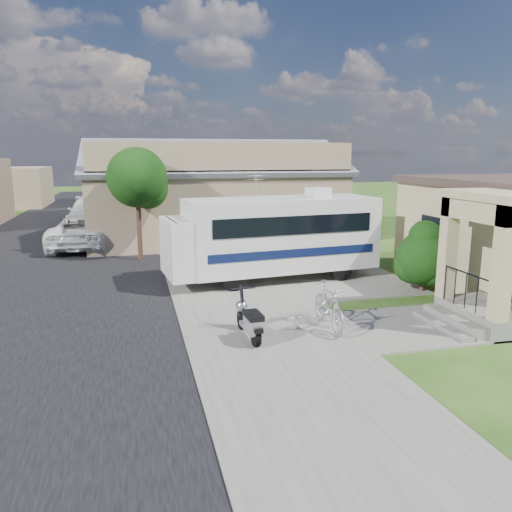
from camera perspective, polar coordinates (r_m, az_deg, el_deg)
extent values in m
plane|color=#1D4011|center=(13.09, 4.80, -7.63)|extent=(120.00, 120.00, 0.00)
cube|color=black|center=(22.39, -22.58, -0.36)|extent=(9.00, 80.00, 0.02)
cube|color=#5B5852|center=(22.31, -5.88, 0.50)|extent=(4.00, 80.00, 0.06)
cube|color=#5B5852|center=(17.63, 4.76, -2.48)|extent=(7.00, 6.00, 0.05)
cube|color=#5B5852|center=(13.48, 18.49, -7.51)|extent=(4.00, 3.00, 0.05)
cube|color=black|center=(17.43, 19.30, 2.36)|extent=(0.04, 1.10, 1.20)
cube|color=#5B5852|center=(14.15, 25.07, -6.16)|extent=(1.60, 2.40, 0.50)
cube|color=#5B5852|center=(13.58, 21.72, -7.00)|extent=(0.40, 2.16, 0.32)
cube|color=#5B5852|center=(13.41, 20.46, -7.50)|extent=(0.35, 2.16, 0.16)
cube|color=tan|center=(14.20, 21.08, 0.88)|extent=(0.35, 0.35, 2.70)
cube|color=tan|center=(12.61, 26.36, -0.82)|extent=(0.35, 0.35, 2.70)
cube|color=tan|center=(13.23, 23.95, 4.75)|extent=(0.35, 2.40, 0.50)
cube|color=tan|center=(13.72, 26.81, 6.19)|extent=(2.10, 2.70, 0.20)
cylinder|color=black|center=(13.41, 22.98, -1.83)|extent=(0.04, 1.70, 0.04)
cube|color=#826B51|center=(26.12, -5.02, 6.06)|extent=(12.00, 8.00, 3.60)
cube|color=#555660|center=(24.03, -4.36, 11.20)|extent=(12.50, 4.40, 1.78)
cube|color=#555660|center=(27.98, -5.76, 11.23)|extent=(12.50, 4.40, 1.78)
cube|color=#555660|center=(26.01, -5.14, 12.76)|extent=(12.50, 0.50, 0.22)
cube|color=#826B51|center=(22.16, -3.53, 11.18)|extent=(11.76, 0.20, 1.30)
cylinder|color=black|center=(20.87, -13.22, 3.78)|extent=(0.20, 0.20, 3.15)
sphere|color=black|center=(20.71, -13.45, 8.72)|extent=(2.40, 2.40, 2.40)
sphere|color=black|center=(20.95, -12.30, 7.57)|extent=(1.68, 1.68, 1.68)
cylinder|color=black|center=(30.81, -13.53, 6.33)|extent=(0.20, 0.20, 3.29)
sphere|color=black|center=(30.70, -13.69, 9.82)|extent=(2.40, 2.40, 2.40)
sphere|color=black|center=(30.92, -12.90, 9.00)|extent=(1.68, 1.68, 1.68)
cylinder|color=black|center=(39.79, -13.66, 7.24)|extent=(0.20, 0.20, 3.01)
sphere|color=black|center=(39.71, -13.78, 9.71)|extent=(2.40, 2.40, 2.40)
sphere|color=black|center=(39.93, -13.17, 9.13)|extent=(1.68, 1.68, 1.68)
cube|color=silver|center=(17.16, 2.88, 2.60)|extent=(6.71, 3.03, 2.41)
cube|color=silver|center=(16.15, -9.00, 0.91)|extent=(0.98, 2.27, 1.85)
cube|color=black|center=(16.03, -9.65, 2.66)|extent=(0.28, 1.96, 0.83)
cube|color=black|center=(16.04, 4.55, 3.52)|extent=(5.48, 0.65, 0.60)
cube|color=black|center=(18.18, 1.44, 4.50)|extent=(5.48, 0.65, 0.60)
cube|color=#0B1438|center=(16.20, 4.49, 0.31)|extent=(5.80, 0.67, 0.28)
cube|color=#0B1438|center=(18.31, 1.43, 1.65)|extent=(5.80, 0.67, 0.28)
cube|color=silver|center=(17.60, 7.13, 7.25)|extent=(0.81, 0.73, 0.32)
cylinder|color=#A4A3AB|center=(16.64, -0.02, 8.12)|extent=(0.04, 0.04, 0.93)
cylinder|color=black|center=(15.76, -2.66, -2.68)|extent=(0.77, 0.34, 0.74)
cylinder|color=black|center=(17.66, -4.67, -1.15)|extent=(0.77, 0.34, 0.74)
cylinder|color=black|center=(17.30, 9.72, -1.54)|extent=(0.77, 0.34, 0.74)
cylinder|color=black|center=(19.05, 6.67, -0.25)|extent=(0.77, 0.34, 0.74)
cylinder|color=black|center=(16.61, 18.45, -2.80)|extent=(0.14, 0.14, 0.68)
sphere|color=black|center=(16.45, 18.62, -0.22)|extent=(1.70, 1.70, 1.70)
sphere|color=black|center=(16.78, 19.22, 1.15)|extent=(1.36, 1.36, 1.36)
sphere|color=black|center=(16.50, 17.50, -1.01)|extent=(1.19, 1.19, 1.19)
sphere|color=black|center=(16.40, 19.52, -1.53)|extent=(1.02, 1.02, 1.02)
sphere|color=black|center=(16.33, 18.77, 2.12)|extent=(1.02, 1.02, 1.02)
cylinder|color=black|center=(11.31, -0.02, -9.13)|extent=(0.16, 0.48, 0.47)
cylinder|color=black|center=(12.38, -1.63, -7.28)|extent=(0.16, 0.48, 0.47)
cube|color=#A4A3AB|center=(11.77, -0.79, -7.95)|extent=(0.35, 0.61, 0.09)
cube|color=#A4A3AB|center=(11.33, -0.18, -7.93)|extent=(0.40, 0.61, 0.32)
cube|color=black|center=(11.31, -0.26, -6.82)|extent=(0.36, 0.66, 0.13)
cube|color=black|center=(11.10, 0.23, -8.48)|extent=(0.21, 0.23, 0.11)
cylinder|color=black|center=(12.18, -1.55, -5.47)|extent=(0.11, 0.37, 0.90)
sphere|color=#A4A3AB|center=(12.27, -1.64, -5.71)|extent=(0.30, 0.30, 0.30)
sphere|color=black|center=(12.35, -1.75, -5.60)|extent=(0.13, 0.13, 0.13)
cylinder|color=black|center=(11.98, -1.45, -3.72)|extent=(0.59, 0.07, 0.04)
cube|color=black|center=(12.34, -1.64, -6.71)|extent=(0.17, 0.31, 0.06)
imported|color=#A4A3AB|center=(12.46, 8.30, -5.94)|extent=(0.56, 1.91, 1.14)
imported|color=white|center=(24.60, -18.91, 2.74)|extent=(3.16, 5.87, 1.56)
imported|color=white|center=(31.90, -18.49, 4.75)|extent=(2.37, 5.74, 1.66)
cylinder|color=#146721|center=(14.44, 19.67, -6.05)|extent=(0.41, 0.41, 0.18)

